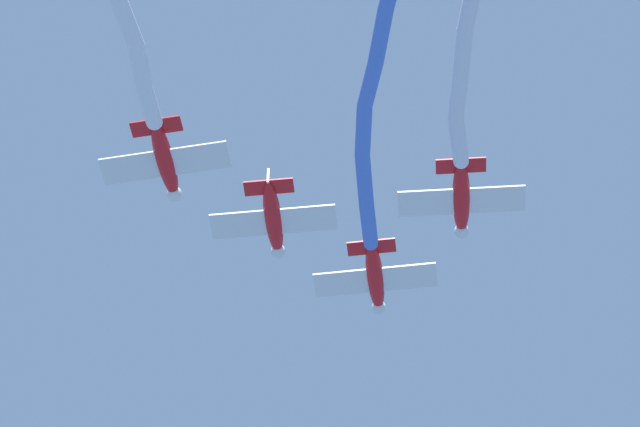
{
  "coord_description": "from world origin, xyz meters",
  "views": [
    {
      "loc": [
        7.64,
        -46.68,
        7.1
      ],
      "look_at": [
        -7.43,
        0.15,
        77.27
      ],
      "focal_mm": 82.08,
      "sensor_mm": 36.0,
      "label": 1
    }
  ],
  "objects_px": {
    "airplane_lead": "(375,278)",
    "airplane_slot": "(165,161)",
    "airplane_right_wing": "(461,199)",
    "airplane_left_wing": "(273,220)"
  },
  "relations": [
    {
      "from": "airplane_lead",
      "to": "airplane_slot",
      "type": "height_order",
      "value": "airplane_lead"
    },
    {
      "from": "airplane_lead",
      "to": "airplane_slot",
      "type": "bearing_deg",
      "value": 132.23
    },
    {
      "from": "airplane_left_wing",
      "to": "airplane_lead",
      "type": "bearing_deg",
      "value": -48.86
    },
    {
      "from": "airplane_lead",
      "to": "airplane_right_wing",
      "type": "relative_size",
      "value": 1.0
    },
    {
      "from": "airplane_right_wing",
      "to": "airplane_slot",
      "type": "distance_m",
      "value": 17.37
    },
    {
      "from": "airplane_lead",
      "to": "airplane_left_wing",
      "type": "distance_m",
      "value": 7.47
    },
    {
      "from": "airplane_left_wing",
      "to": "airplane_right_wing",
      "type": "relative_size",
      "value": 1.0
    },
    {
      "from": "airplane_right_wing",
      "to": "airplane_slot",
      "type": "xyz_separation_m",
      "value": [
        -15.34,
        -8.13,
        -0.6
      ]
    },
    {
      "from": "airplane_lead",
      "to": "airplane_slot",
      "type": "xyz_separation_m",
      "value": [
        -8.94,
        -11.95,
        -0.3
      ]
    },
    {
      "from": "airplane_lead",
      "to": "airplane_right_wing",
      "type": "height_order",
      "value": "airplane_right_wing"
    }
  ]
}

